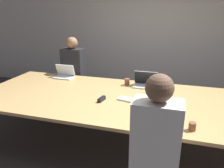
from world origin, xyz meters
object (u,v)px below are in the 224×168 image
laptop_far_left (64,74)px  laptop_near_midright (163,122)px  laptop_far_center (145,82)px  cup_far_center (127,82)px  stapler (102,99)px  person_near_midright (154,155)px  cup_near_midright (192,126)px  person_far_left (74,75)px

laptop_far_left → laptop_near_midright: (1.78, -1.29, 0.00)m
laptop_far_center → cup_far_center: size_ratio=3.43×
laptop_far_center → stapler: 0.87m
laptop_far_center → person_near_midright: person_near_midright is taller
laptop_far_left → cup_near_midright: 2.41m
laptop_far_center → person_near_midright: 1.64m
cup_near_midright → stapler: 1.18m
laptop_far_center → cup_near_midright: 1.33m
laptop_far_center → cup_near_midright: (0.63, -1.17, -0.03)m
person_far_left → stapler: bearing=-50.1°
person_far_left → person_near_midright: 2.67m
stapler → laptop_far_left: bearing=151.6°
laptop_far_center → cup_near_midright: laptop_far_center is taller
person_far_left → laptop_far_center: bearing=-16.4°
laptop_far_center → cup_near_midright: size_ratio=4.28×
cup_near_midright → laptop_near_midright: bearing=-171.5°
laptop_near_midright → cup_far_center: bearing=-62.2°
laptop_far_center → person_near_midright: (0.32, -1.61, -0.12)m
person_near_midright → stapler: 1.17m
laptop_far_center → laptop_far_left: (-1.43, 0.07, -0.00)m
laptop_far_left → person_near_midright: person_near_midright is taller
laptop_near_midright → cup_near_midright: bearing=-171.5°
stapler → cup_far_center: bearing=87.5°
stapler → cup_near_midright: bearing=-10.5°
person_near_midright → person_far_left: bearing=-49.3°
cup_far_center → laptop_far_center: bearing=3.3°
cup_far_center → person_near_midright: 1.70m
cup_far_center → cup_near_midright: 1.48m
cup_far_center → cup_near_midright: cup_far_center is taller
laptop_far_center → stapler: (-0.46, -0.73, -0.04)m
laptop_far_center → stapler: size_ratio=2.29×
cup_far_center → laptop_near_midright: 1.36m
laptop_far_left → person_far_left: size_ratio=0.24×
person_near_midright → stapler: person_near_midright is taller
laptop_far_left → person_near_midright: size_ratio=0.24×
laptop_near_midright → laptop_far_center: bearing=-74.0°
laptop_far_center → cup_far_center: bearing=-176.7°
cup_far_center → laptop_near_midright: laptop_near_midright is taller
laptop_near_midright → cup_near_midright: (0.29, 0.04, -0.02)m
laptop_near_midright → laptop_far_left: bearing=-36.0°
laptop_near_midright → person_near_midright: person_near_midright is taller
cup_far_center → laptop_near_midright: bearing=-62.2°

